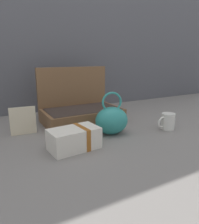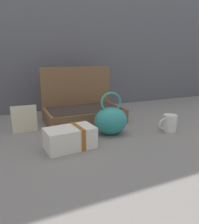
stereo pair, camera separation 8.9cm
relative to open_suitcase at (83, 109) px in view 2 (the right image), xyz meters
The scene contains 7 objects.
ground_plane 0.22m from the open_suitcase, 79.27° to the right, with size 6.00×6.00×0.00m, color slate.
back_wall 0.73m from the open_suitcase, 84.30° to the left, with size 3.20×0.06×1.40m, color #56565B.
open_suitcase is the anchor object (origin of this frame).
teal_pouch_handbag 0.30m from the open_suitcase, 81.06° to the right, with size 0.20×0.17×0.22m.
cream_toiletry_bag 0.43m from the open_suitcase, 116.83° to the right, with size 0.23×0.14×0.10m.
coffee_mug 0.53m from the open_suitcase, 46.96° to the right, with size 0.11×0.07×0.09m.
info_card_left 0.37m from the open_suitcase, 166.61° to the right, with size 0.13×0.01×0.15m, color beige.
Camera 2 is at (-0.48, -1.04, 0.39)m, focal length 34.05 mm.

